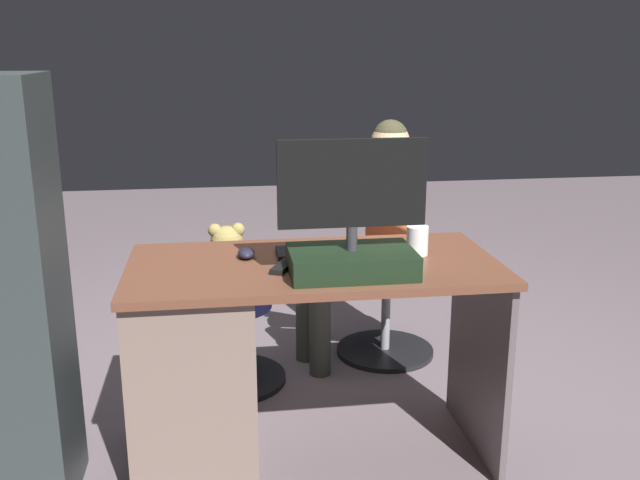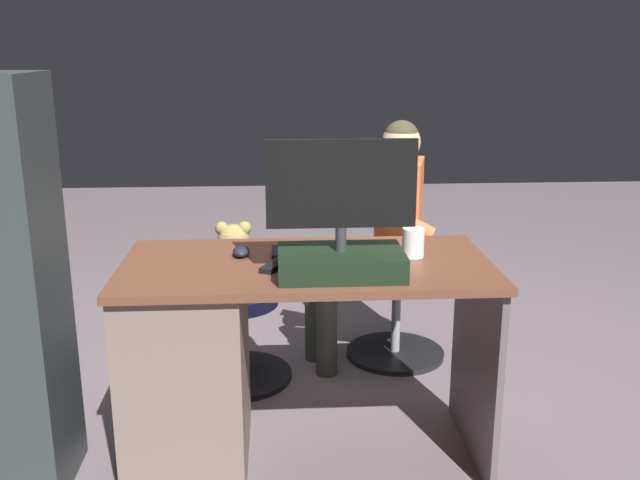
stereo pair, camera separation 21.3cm
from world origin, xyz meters
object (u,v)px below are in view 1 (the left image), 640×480
Objects in this scene: monitor at (352,238)px; keyboard at (335,251)px; tv_remote at (283,266)px; teddy_bear at (228,262)px; computer_mouse at (246,253)px; person at (372,226)px; desk at (222,361)px; office_chair_teddy at (230,333)px; cup at (417,240)px; visitor_chair at (386,308)px.

keyboard is at bearing -85.97° from monitor.
tv_remote is 0.78m from teddy_bear.
person reaches higher than computer_mouse.
person is (-0.29, -0.98, -0.21)m from monitor.
monitor is 1.05m from person.
teddy_bear is 0.28× the size of person.
keyboard is at bearing -179.60° from computer_mouse.
computer_mouse is 0.19m from tv_remote.
desk is 13.34× the size of computer_mouse.
computer_mouse is 0.63m from teddy_bear.
tv_remote is at bearing 104.02° from office_chair_teddy.
computer_mouse is (0.32, 0.00, 0.01)m from keyboard.
desk is 0.56m from keyboard.
cup reaches higher than visitor_chair.
visitor_chair is (-0.38, -0.78, -0.53)m from keyboard.
monitor is at bearing 73.81° from person.
teddy_bear is (0.40, -0.81, -0.31)m from monitor.
keyboard reaches higher than office_chair_teddy.
keyboard reaches higher than tv_remote.
monitor is at bearing 116.29° from office_chair_teddy.
cup is 0.81m from person.
monitor is 3.20× the size of tv_remote.
cup reaches higher than desk.
cup is 1.00m from visitor_chair.
keyboard reaches higher than desk.
person is at bearing -166.18° from teddy_bear.
office_chair_teddy is at bearing 14.70° from person.
teddy_bear is 0.67× the size of visitor_chair.
tv_remote is at bearing 129.12° from computer_mouse.
person is at bearing -129.35° from computer_mouse.
monitor is 0.26m from tv_remote.
person is (0.08, 0.02, 0.43)m from visitor_chair.
teddy_bear reaches higher than visitor_chair.
desk is at bearing 49.42° from person.
desk is 0.82m from cup.
person is (-0.62, -0.76, -0.11)m from computer_mouse.
teddy_bear is at bearing -43.13° from cup.
keyboard is 0.30m from cup.
visitor_chair is (-0.76, -0.19, -0.33)m from teddy_bear.
monitor is 0.42m from computer_mouse.
person is at bearing -94.15° from tv_remote.
teddy_bear is at bearing -56.97° from keyboard.
monitor is at bearing 145.88° from computer_mouse.
keyboard is at bearing -118.79° from tv_remote.
computer_mouse is 0.20× the size of visitor_chair.
person reaches higher than desk.
cup reaches higher than tv_remote.
teddy_bear is (0.67, -0.63, -0.24)m from cup.
tv_remote is 0.13× the size of person.
visitor_chair is at bearing -110.12° from monitor.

